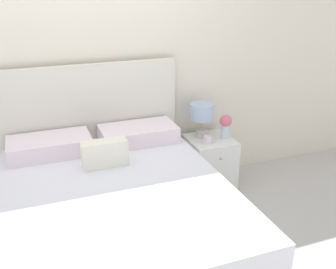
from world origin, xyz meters
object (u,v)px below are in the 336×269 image
flower_vase (226,124)px  bed (116,214)px  teacup (208,140)px  nightstand (209,163)px  table_lamp (202,113)px

flower_vase → bed: bearing=-152.4°
bed → teacup: 1.20m
nightstand → table_lamp: table_lamp is taller
table_lamp → teacup: table_lamp is taller
nightstand → table_lamp: size_ratio=1.52×
table_lamp → flower_vase: bearing=-25.9°
bed → flower_vase: 1.43m
flower_vase → teacup: (-0.21, -0.06, -0.11)m
bed → nightstand: bearing=31.3°
nightstand → bed: bearing=-148.7°
table_lamp → flower_vase: 0.25m
flower_vase → table_lamp: bearing=154.1°
nightstand → flower_vase: 0.42m
table_lamp → teacup: bearing=-92.2°
bed → nightstand: 1.28m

